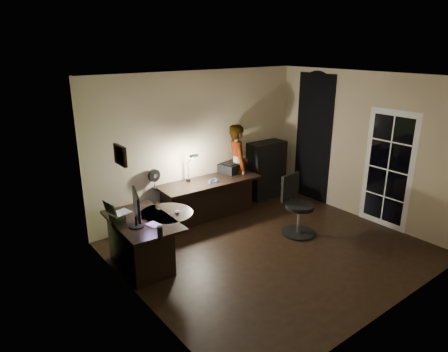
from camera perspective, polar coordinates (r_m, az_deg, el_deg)
floor at (r=6.57m, az=6.75°, el=-10.41°), size 4.50×4.00×0.01m
ceiling at (r=5.78m, az=7.78°, el=13.83°), size 4.50×4.00×0.01m
wall_back at (r=7.54m, az=-3.54°, el=4.57°), size 4.50×0.01×2.70m
wall_front at (r=4.92m, az=23.86°, el=-4.74°), size 4.50×0.01×2.70m
wall_left at (r=4.81m, az=-12.35°, el=-4.05°), size 0.01×4.00×2.70m
wall_right at (r=7.75m, az=19.23°, el=3.95°), size 0.01×4.00×2.70m
green_wall_overlay at (r=4.81m, az=-12.19°, el=-4.01°), size 0.00×4.00×2.70m
arched_doorway at (r=8.41m, az=12.64°, el=5.27°), size 0.01×0.90×2.60m
french_door at (r=7.53m, az=22.36°, el=0.82°), size 0.02×0.92×2.10m
framed_picture at (r=5.05m, az=-14.61°, el=2.88°), size 0.04×0.30×0.25m
desk_left at (r=6.04m, az=-11.41°, el=-9.34°), size 0.86×1.34×0.75m
desk_right at (r=7.52m, az=-2.05°, el=-3.31°), size 1.98×0.77×0.73m
cabinet at (r=8.51m, az=6.04°, el=0.90°), size 0.81×0.42×1.20m
laptop_stand at (r=5.91m, az=-14.91°, el=-5.72°), size 0.29×0.27×0.10m
laptop at (r=5.87m, az=-14.67°, el=-4.29°), size 0.35×0.33×0.21m
monitor at (r=5.62m, az=-12.51°, el=-5.33°), size 0.28×0.56×0.37m
mouse at (r=6.01m, az=-6.71°, el=-5.08°), size 0.07×0.10×0.04m
phone at (r=6.21m, az=-9.37°, el=-4.58°), size 0.09×0.13×0.01m
pen at (r=5.81m, az=-10.99°, el=-6.32°), size 0.02×0.14×0.01m
speaker at (r=5.25m, az=-9.13°, el=-8.02°), size 0.08×0.08×0.18m
notepad at (r=5.68m, az=-10.01°, el=-6.86°), size 0.18×0.23×0.01m
desk_fan at (r=7.09m, az=-9.95°, el=-0.39°), size 0.24×0.15×0.35m
headphones at (r=7.28m, az=-1.59°, el=-0.70°), size 0.19×0.09×0.09m
printer at (r=7.87m, az=1.08°, el=1.26°), size 0.54×0.47×0.21m
desk_lamp at (r=7.28m, az=-5.16°, el=1.33°), size 0.24×0.30×0.59m
office_chair at (r=6.93m, az=10.80°, el=-4.25°), size 0.62×0.62×1.03m
person at (r=7.93m, az=1.94°, el=1.47°), size 0.59×0.70×1.67m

